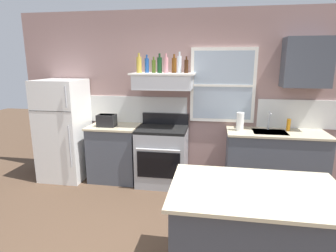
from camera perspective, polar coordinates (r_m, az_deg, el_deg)
The scene contains 20 objects.
back_wall at distance 4.54m, azimuth 3.15°, elevation 5.97°, with size 5.40×0.11×2.70m.
refrigerator at distance 4.88m, azimuth -20.62°, elevation -0.75°, with size 0.70×0.72×1.63m.
counter_left_of_stove at distance 4.68m, azimuth -10.79°, elevation -5.32°, with size 0.79×0.63×0.91m.
toaster at distance 4.50m, azimuth -12.46°, elevation 1.16°, with size 0.30×0.20×0.19m.
stove_range at distance 4.43m, azimuth -1.15°, elevation -6.00°, with size 0.76×0.69×1.09m.
range_hood_shelf at distance 4.29m, azimuth -0.98°, elevation 9.21°, with size 0.96×0.52×0.24m.
bottle_champagne_gold_foil at distance 4.33m, azimuth -5.96°, elevation 12.42°, with size 0.08×0.08×0.29m.
bottle_blue_liqueur at distance 4.38m, azimuth -4.36°, elevation 12.33°, with size 0.07×0.07×0.27m.
bottle_olive_oil_square at distance 4.36m, azimuth -2.94°, elevation 12.18°, with size 0.06×0.06×0.24m.
bottle_dark_green_wine at distance 4.25m, azimuth -1.74°, elevation 12.42°, with size 0.07×0.07×0.29m.
bottle_rose_pink at distance 4.23m, azimuth -0.43°, elevation 12.43°, with size 0.07×0.07×0.29m.
bottle_amber_wine at distance 4.31m, azimuth 1.26°, elevation 12.39°, with size 0.07×0.07×0.28m.
bottle_clear_tall at distance 4.22m, azimuth 2.32°, elevation 12.56°, with size 0.06×0.06×0.31m.
bottle_brown_stout at distance 4.18m, azimuth 3.78°, elevation 12.15°, with size 0.06×0.06×0.24m.
counter_right_with_sink at distance 4.50m, azimuth 20.91°, elevation -6.71°, with size 1.43×0.63×0.91m.
sink_faucet at distance 4.41m, azimuth 20.06°, elevation 1.45°, with size 0.03×0.17×0.28m.
paper_towel_roll at distance 4.26m, azimuth 14.56°, elevation 0.90°, with size 0.11×0.11×0.27m, color white.
dish_soap_bottle at distance 4.49m, azimuth 23.48°, elevation 0.24°, with size 0.06×0.06×0.18m, color orange.
kitchen_island at distance 2.63m, azimuth 17.05°, elevation -21.14°, with size 1.40×0.90×0.91m.
upper_cabinet_right at distance 4.48m, azimuth 26.57°, elevation 11.57°, with size 0.64×0.32×0.70m.
Camera 1 is at (0.52, -2.25, 1.91)m, focal length 29.73 mm.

